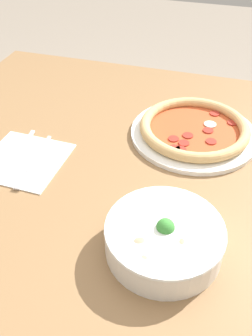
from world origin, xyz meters
TOP-DOWN VIEW (x-y plane):
  - dining_table at (0.00, 0.00)m, footprint 1.26×1.09m
  - pizza at (-0.07, -0.19)m, footprint 0.32×0.32m
  - bowl at (-0.07, 0.18)m, footprint 0.21×0.21m
  - napkin at (0.29, 0.02)m, footprint 0.19×0.19m
  - fork at (0.27, 0.02)m, footprint 0.03×0.20m
  - knife at (0.32, 0.01)m, footprint 0.03×0.22m

SIDE VIEW (x-z plane):
  - dining_table at x=0.00m, z-range 0.29..1.06m
  - napkin at x=0.29m, z-range 0.77..0.77m
  - knife at x=0.32m, z-range 0.77..0.77m
  - fork at x=0.27m, z-range 0.77..0.77m
  - pizza at x=-0.07m, z-range 0.76..0.80m
  - bowl at x=-0.07m, z-range 0.76..0.84m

